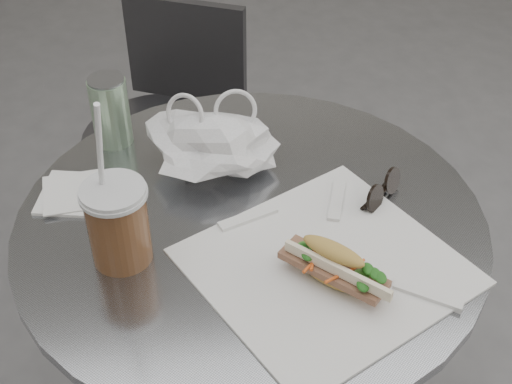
{
  "coord_description": "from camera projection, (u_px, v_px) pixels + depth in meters",
  "views": [
    {
      "loc": [
        -0.12,
        -0.65,
        1.51
      ],
      "look_at": [
        0.01,
        0.2,
        0.79
      ],
      "focal_mm": 50.0,
      "sensor_mm": 36.0,
      "label": 1
    }
  ],
  "objects": [
    {
      "name": "chair_far",
      "position": [
        173.0,
        171.0,
        1.89
      ],
      "size": [
        0.43,
        0.45,
        0.76
      ],
      "rotation": [
        0.0,
        0.0,
        2.71
      ],
      "color": "#323134",
      "rests_on": "ground"
    },
    {
      "name": "banh_mi",
      "position": [
        333.0,
        265.0,
        1.02
      ],
      "size": [
        0.19,
        0.2,
        0.07
      ],
      "rotation": [
        0.0,
        0.0,
        -0.78
      ],
      "color": "gold",
      "rests_on": "sandwich_paper"
    },
    {
      "name": "napkin_stack",
      "position": [
        75.0,
        193.0,
        1.19
      ],
      "size": [
        0.14,
        0.14,
        0.01
      ],
      "color": "white",
      "rests_on": "cafe_table"
    },
    {
      "name": "drink_can",
      "position": [
        110.0,
        111.0,
        1.27
      ],
      "size": [
        0.07,
        0.07,
        0.13
      ],
      "color": "#5D9A5A",
      "rests_on": "cafe_table"
    },
    {
      "name": "iced_coffee",
      "position": [
        118.0,
        222.0,
        1.04
      ],
      "size": [
        0.1,
        0.1,
        0.29
      ],
      "color": "brown",
      "rests_on": "cafe_table"
    },
    {
      "name": "sandwich_paper",
      "position": [
        326.0,
        266.0,
        1.06
      ],
      "size": [
        0.48,
        0.47,
        0.0
      ],
      "primitive_type": "cube",
      "rotation": [
        0.0,
        0.0,
        0.47
      ],
      "color": "white",
      "rests_on": "cafe_table"
    },
    {
      "name": "plastic_bag",
      "position": [
        213.0,
        146.0,
        1.21
      ],
      "size": [
        0.25,
        0.22,
        0.1
      ],
      "primitive_type": null,
      "rotation": [
        0.0,
        0.0,
        -0.32
      ],
      "color": "white",
      "rests_on": "cafe_table"
    },
    {
      "name": "sunglasses",
      "position": [
        382.0,
        191.0,
        1.17
      ],
      "size": [
        0.09,
        0.09,
        0.05
      ],
      "rotation": [
        0.0,
        0.0,
        0.77
      ],
      "color": "black",
      "rests_on": "cafe_table"
    },
    {
      "name": "cafe_table",
      "position": [
        251.0,
        328.0,
        1.32
      ],
      "size": [
        0.76,
        0.76,
        0.74
      ],
      "color": "slate",
      "rests_on": "ground"
    }
  ]
}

